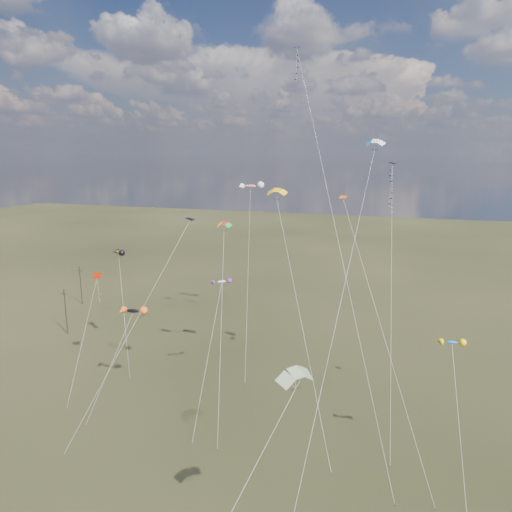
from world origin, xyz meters
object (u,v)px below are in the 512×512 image
(utility_pole_far, at_px, (81,285))
(novelty_black_orange, at_px, (133,311))
(diamond_black_high, at_px, (391,197))
(parafoil_yellow, at_px, (277,191))
(utility_pole_near, at_px, (66,311))

(utility_pole_far, distance_m, novelty_black_orange, 42.29)
(diamond_black_high, height_order, parafoil_yellow, diamond_black_high)
(parafoil_yellow, height_order, novelty_black_orange, parafoil_yellow)
(utility_pole_near, xyz_separation_m, novelty_black_orange, (22.65, -14.20, 7.34))
(diamond_black_high, distance_m, novelty_black_orange, 36.43)
(utility_pole_far, xyz_separation_m, parafoil_yellow, (46.76, -19.86, 21.85))
(utility_pole_near, height_order, utility_pole_far, same)
(diamond_black_high, bearing_deg, parafoil_yellow, -147.92)
(utility_pole_near, height_order, parafoil_yellow, parafoil_yellow)
(utility_pole_near, xyz_separation_m, diamond_black_high, (52.11, 2.51, 20.76))
(utility_pole_far, height_order, novelty_black_orange, novelty_black_orange)
(utility_pole_near, distance_m, parafoil_yellow, 44.88)
(utility_pole_near, distance_m, novelty_black_orange, 27.73)
(utility_pole_far, bearing_deg, diamond_black_high, -10.82)
(utility_pole_far, distance_m, diamond_black_high, 64.62)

